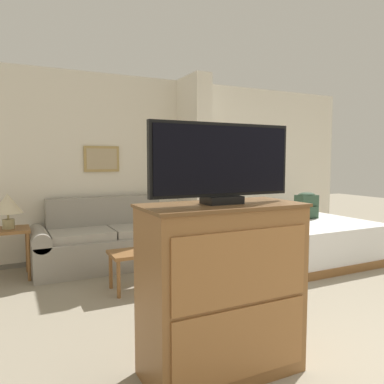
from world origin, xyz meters
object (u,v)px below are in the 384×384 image
Objects in this scene: table_lamp at (8,205)px; tv at (222,163)px; coffee_table at (139,257)px; bed at (297,236)px; tv_dresser at (222,290)px; couch at (110,242)px; backpack at (307,205)px.

table_lamp is 0.42× the size of tv.
coffee_table is 1.70m from table_lamp.
tv is (-0.03, -1.77, 1.02)m from coffee_table.
table_lamp is 0.20× the size of bed.
bed is (2.61, 2.18, -0.29)m from tv_dresser.
tv_dresser is 3.42m from bed.
table_lamp is at bearing 113.72° from tv.
couch is 2.71m from bed.
tv is (1.23, -2.79, 0.50)m from table_lamp.
table_lamp is at bearing 170.95° from bed.
coffee_table is at bearing -170.92° from bed.
backpack is at bearing -14.58° from couch.
backpack is (3.95, -0.67, -0.14)m from table_lamp.
coffee_table is 2.04m from tv.
backpack reaches higher than bed.
tv is 0.48× the size of bed.
coffee_table is 2.62m from bed.
coffee_table is at bearing 89.18° from tv.
coffee_table is 1.78m from tv_dresser.
table_lamp is at bearing 113.71° from tv_dresser.
couch is at bearing 1.86° from table_lamp.
tv_dresser is 0.82m from tv.
table_lamp is 1.08× the size of backpack.
tv_dresser is 3.45m from backpack.
tv_dresser reaches higher than backpack.
table_lamp is 4.01m from backpack.
tv reaches higher than tv_dresser.
bed is (2.64, -0.65, -0.04)m from couch.
table_lamp reaches higher than bed.
coffee_table is at bearing -172.61° from backpack.
tv_dresser is at bearing -90.00° from tv.
bed is (3.84, -0.61, -0.60)m from table_lamp.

